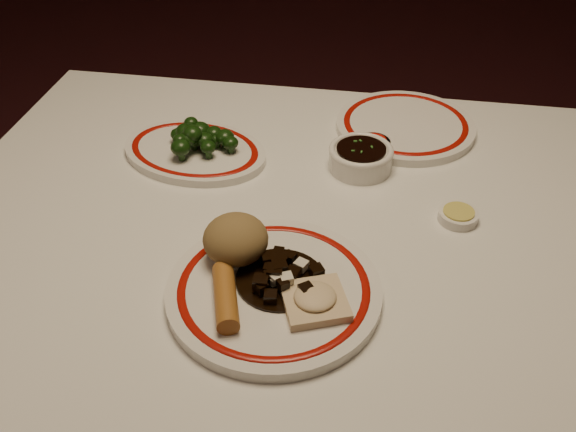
{
  "coord_description": "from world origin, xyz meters",
  "views": [
    {
      "loc": [
        0.12,
        -0.81,
        1.39
      ],
      "look_at": [
        -0.01,
        -0.07,
        0.8
      ],
      "focal_mm": 40.0,
      "sensor_mm": 36.0,
      "label": 1
    }
  ],
  "objects_px": {
    "main_plate": "(274,291)",
    "soy_bowl": "(361,159)",
    "broccoli_plate": "(195,151)",
    "dining_table": "(297,258)",
    "spring_roll": "(225,297)",
    "fried_wonton": "(315,300)",
    "broccoli_pile": "(198,137)",
    "rice_mound": "(236,239)",
    "stirfry_heap": "(280,275)"
  },
  "relations": [
    {
      "from": "stirfry_heap",
      "to": "soy_bowl",
      "type": "relative_size",
      "value": 1.12
    },
    {
      "from": "fried_wonton",
      "to": "broccoli_pile",
      "type": "distance_m",
      "value": 0.44
    },
    {
      "from": "rice_mound",
      "to": "soy_bowl",
      "type": "bearing_deg",
      "value": 61.27
    },
    {
      "from": "dining_table",
      "to": "broccoli_pile",
      "type": "height_order",
      "value": "broccoli_pile"
    },
    {
      "from": "main_plate",
      "to": "fried_wonton",
      "type": "height_order",
      "value": "fried_wonton"
    },
    {
      "from": "main_plate",
      "to": "dining_table",
      "type": "bearing_deg",
      "value": 88.34
    },
    {
      "from": "main_plate",
      "to": "spring_roll",
      "type": "bearing_deg",
      "value": -142.41
    },
    {
      "from": "rice_mound",
      "to": "main_plate",
      "type": "bearing_deg",
      "value": -38.8
    },
    {
      "from": "rice_mound",
      "to": "dining_table",
      "type": "bearing_deg",
      "value": 62.26
    },
    {
      "from": "stirfry_heap",
      "to": "fried_wonton",
      "type": "bearing_deg",
      "value": -35.64
    },
    {
      "from": "stirfry_heap",
      "to": "broccoli_plate",
      "type": "bearing_deg",
      "value": 124.06
    },
    {
      "from": "rice_mound",
      "to": "broccoli_plate",
      "type": "xyz_separation_m",
      "value": [
        -0.15,
        0.28,
        -0.04
      ]
    },
    {
      "from": "dining_table",
      "to": "main_plate",
      "type": "bearing_deg",
      "value": -91.66
    },
    {
      "from": "spring_roll",
      "to": "soy_bowl",
      "type": "xyz_separation_m",
      "value": [
        0.15,
        0.39,
        -0.01
      ]
    },
    {
      "from": "rice_mound",
      "to": "spring_roll",
      "type": "bearing_deg",
      "value": -85.53
    },
    {
      "from": "soy_bowl",
      "to": "main_plate",
      "type": "bearing_deg",
      "value": -105.4
    },
    {
      "from": "fried_wonton",
      "to": "soy_bowl",
      "type": "height_order",
      "value": "same"
    },
    {
      "from": "main_plate",
      "to": "spring_roll",
      "type": "relative_size",
      "value": 2.95
    },
    {
      "from": "broccoli_pile",
      "to": "dining_table",
      "type": "bearing_deg",
      "value": -35.81
    },
    {
      "from": "broccoli_plate",
      "to": "soy_bowl",
      "type": "relative_size",
      "value": 2.77
    },
    {
      "from": "soy_bowl",
      "to": "stirfry_heap",
      "type": "bearing_deg",
      "value": -104.95
    },
    {
      "from": "broccoli_plate",
      "to": "stirfry_heap",
      "type": "bearing_deg",
      "value": -55.94
    },
    {
      "from": "rice_mound",
      "to": "soy_bowl",
      "type": "relative_size",
      "value": 0.84
    },
    {
      "from": "rice_mound",
      "to": "broccoli_plate",
      "type": "relative_size",
      "value": 0.3
    },
    {
      "from": "soy_bowl",
      "to": "rice_mound",
      "type": "bearing_deg",
      "value": -118.73
    },
    {
      "from": "spring_roll",
      "to": "stirfry_heap",
      "type": "xyz_separation_m",
      "value": [
        0.06,
        0.06,
        -0.0
      ]
    },
    {
      "from": "fried_wonton",
      "to": "stirfry_heap",
      "type": "distance_m",
      "value": 0.07
    },
    {
      "from": "main_plate",
      "to": "broccoli_pile",
      "type": "relative_size",
      "value": 2.47
    },
    {
      "from": "main_plate",
      "to": "rice_mound",
      "type": "distance_m",
      "value": 0.09
    },
    {
      "from": "main_plate",
      "to": "fried_wonton",
      "type": "xyz_separation_m",
      "value": [
        0.06,
        -0.03,
        0.02
      ]
    },
    {
      "from": "main_plate",
      "to": "soy_bowl",
      "type": "bearing_deg",
      "value": 74.6
    },
    {
      "from": "spring_roll",
      "to": "fried_wonton",
      "type": "xyz_separation_m",
      "value": [
        0.12,
        0.02,
        -0.01
      ]
    },
    {
      "from": "main_plate",
      "to": "broccoli_plate",
      "type": "height_order",
      "value": "main_plate"
    },
    {
      "from": "rice_mound",
      "to": "spring_roll",
      "type": "relative_size",
      "value": 0.85
    },
    {
      "from": "stirfry_heap",
      "to": "soy_bowl",
      "type": "bearing_deg",
      "value": 75.05
    },
    {
      "from": "dining_table",
      "to": "fried_wonton",
      "type": "distance_m",
      "value": 0.25
    },
    {
      "from": "soy_bowl",
      "to": "broccoli_plate",
      "type": "bearing_deg",
      "value": -178.57
    },
    {
      "from": "main_plate",
      "to": "fried_wonton",
      "type": "relative_size",
      "value": 3.04
    },
    {
      "from": "dining_table",
      "to": "stirfry_heap",
      "type": "distance_m",
      "value": 0.21
    },
    {
      "from": "stirfry_heap",
      "to": "broccoli_pile",
      "type": "relative_size",
      "value": 0.95
    },
    {
      "from": "rice_mound",
      "to": "spring_roll",
      "type": "xyz_separation_m",
      "value": [
        0.01,
        -0.1,
        -0.02
      ]
    },
    {
      "from": "rice_mound",
      "to": "stirfry_heap",
      "type": "bearing_deg",
      "value": -28.27
    },
    {
      "from": "main_plate",
      "to": "spring_roll",
      "type": "height_order",
      "value": "spring_roll"
    },
    {
      "from": "broccoli_plate",
      "to": "soy_bowl",
      "type": "bearing_deg",
      "value": 1.43
    },
    {
      "from": "dining_table",
      "to": "spring_roll",
      "type": "height_order",
      "value": "spring_roll"
    },
    {
      "from": "broccoli_pile",
      "to": "soy_bowl",
      "type": "height_order",
      "value": "broccoli_pile"
    },
    {
      "from": "spring_roll",
      "to": "stirfry_heap",
      "type": "height_order",
      "value": "same"
    },
    {
      "from": "spring_roll",
      "to": "fried_wonton",
      "type": "distance_m",
      "value": 0.12
    },
    {
      "from": "broccoli_pile",
      "to": "main_plate",
      "type": "bearing_deg",
      "value": -58.94
    },
    {
      "from": "main_plate",
      "to": "soy_bowl",
      "type": "relative_size",
      "value": 2.91
    }
  ]
}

